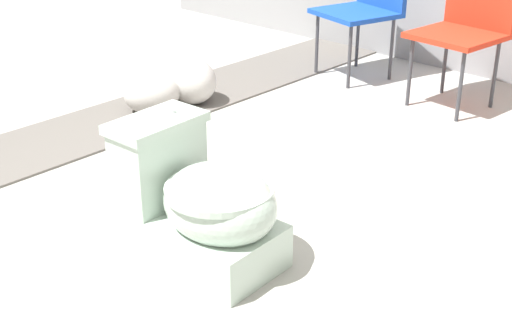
# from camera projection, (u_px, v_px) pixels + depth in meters

# --- Properties ---
(ground_plane) EXTENTS (14.00, 14.00, 0.00)m
(ground_plane) POSITION_uv_depth(u_px,v_px,m) (160.00, 240.00, 2.79)
(ground_plane) COLOR #A8A59E
(gravel_strip) EXTENTS (0.56, 8.00, 0.01)m
(gravel_strip) POSITION_uv_depth(u_px,v_px,m) (93.00, 129.00, 3.84)
(gravel_strip) COLOR #605B56
(gravel_strip) RESTS_ON ground
(toilet) EXTENTS (0.65, 0.41, 0.52)m
(toilet) POSITION_uv_depth(u_px,v_px,m) (201.00, 205.00, 2.59)
(toilet) COLOR #B2C6B7
(toilet) RESTS_ON ground
(folding_chair_middle) EXTENTS (0.48, 0.48, 0.83)m
(folding_chair_middle) POSITION_uv_depth(u_px,v_px,m) (469.00, 17.00, 4.02)
(folding_chair_middle) COLOR red
(folding_chair_middle) RESTS_ON ground
(boulder_near) EXTENTS (0.37, 0.40, 0.23)m
(boulder_near) POSITION_uv_depth(u_px,v_px,m) (152.00, 93.00, 4.03)
(boulder_near) COLOR #B7B2AD
(boulder_near) RESTS_ON ground
(boulder_far) EXTENTS (0.37, 0.30, 0.28)m
(boulder_far) POSITION_uv_depth(u_px,v_px,m) (189.00, 80.00, 4.16)
(boulder_far) COLOR #B7B2AD
(boulder_far) RESTS_ON ground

